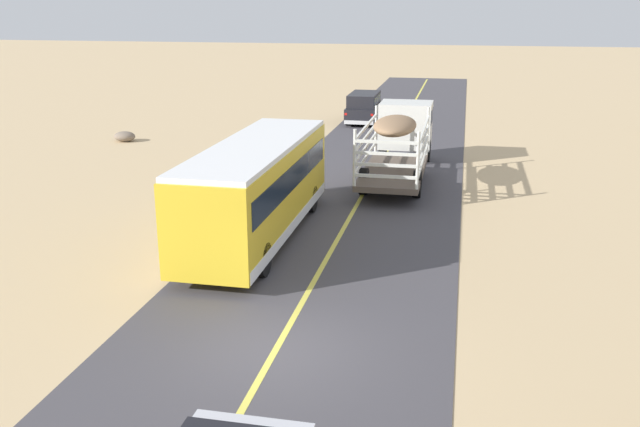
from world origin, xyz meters
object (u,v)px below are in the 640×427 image
(livestock_truck, at_px, (402,133))
(boulder_far_horizon, at_px, (125,136))
(bus, at_px, (257,188))
(car_far, at_px, (364,106))

(livestock_truck, distance_m, boulder_far_horizon, 16.61)
(bus, bearing_deg, car_far, 89.75)
(livestock_truck, bearing_deg, boulder_far_horizon, 166.21)
(bus, relative_size, boulder_far_horizon, 8.20)
(car_far, height_order, boulder_far_horizon, car_far)
(livestock_truck, bearing_deg, bus, -109.47)
(livestock_truck, distance_m, bus, 11.28)
(boulder_far_horizon, bearing_deg, bus, -49.83)
(bus, bearing_deg, livestock_truck, 70.53)
(livestock_truck, relative_size, bus, 0.97)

